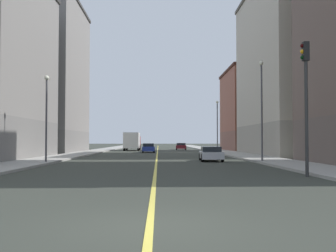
{
  "coord_description": "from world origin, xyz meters",
  "views": [
    {
      "loc": [
        0.18,
        -8.16,
        1.72
      ],
      "look_at": [
        1.08,
        30.82,
        3.09
      ],
      "focal_mm": 43.45,
      "sensor_mm": 36.0,
      "label": 1
    }
  ],
  "objects": [
    {
      "name": "lane_center_stripe",
      "position": [
        0.0,
        49.0,
        0.01
      ],
      "size": [
        0.16,
        154.0,
        0.01
      ],
      "primitive_type": "cube",
      "color": "#E5D14C",
      "rests_on": "ground"
    },
    {
      "name": "sidewalk_left",
      "position": [
        9.37,
        49.0,
        0.07
      ],
      "size": [
        3.63,
        168.0,
        0.15
      ],
      "primitive_type": "cube",
      "color": "#9E9B93",
      "rests_on": "ground"
    },
    {
      "name": "street_lamp_right_near",
      "position": [
        -8.16,
        22.11,
        4.08
      ],
      "size": [
        0.36,
        0.36,
        6.4
      ],
      "color": "#4C4C51",
      "rests_on": "ground"
    },
    {
      "name": "street_lamp_left_far",
      "position": [
        8.16,
        46.81,
        4.38
      ],
      "size": [
        0.36,
        0.36,
        6.96
      ],
      "color": "#4C4C51",
      "rests_on": "ground"
    },
    {
      "name": "building_right_distant",
      "position": [
        -16.72,
        49.95,
        10.73
      ],
      "size": [
        11.37,
        17.42,
        21.44
      ],
      "color": "slate",
      "rests_on": "ground"
    },
    {
      "name": "traffic_light_left_near",
      "position": [
        7.14,
        10.82,
        4.11
      ],
      "size": [
        0.4,
        0.32,
        6.39
      ],
      "color": "#2D2D2D",
      "rests_on": "ground"
    },
    {
      "name": "building_left_mid",
      "position": [
        16.72,
        38.63,
        10.02
      ],
      "size": [
        11.37,
        20.58,
        20.02
      ],
      "color": "#9D9688",
      "rests_on": "ground"
    },
    {
      "name": "box_truck",
      "position": [
        -4.25,
        59.92,
        1.6
      ],
      "size": [
        2.54,
        7.92,
        2.97
      ],
      "color": "maroon",
      "rests_on": "ground"
    },
    {
      "name": "sidewalk_right",
      "position": [
        -9.37,
        49.0,
        0.07
      ],
      "size": [
        3.63,
        168.0,
        0.15
      ],
      "primitive_type": "cube",
      "color": "#9E9B93",
      "rests_on": "ground"
    },
    {
      "name": "car_silver",
      "position": [
        4.51,
        25.44,
        0.6
      ],
      "size": [
        1.91,
        4.4,
        1.2
      ],
      "color": "silver",
      "rests_on": "ground"
    },
    {
      "name": "car_maroon",
      "position": [
        4.26,
        65.74,
        0.62
      ],
      "size": [
        1.99,
        3.98,
        1.23
      ],
      "color": "maroon",
      "rests_on": "ground"
    },
    {
      "name": "street_lamp_left_near",
      "position": [
        8.16,
        22.99,
        4.8
      ],
      "size": [
        0.36,
        0.36,
        7.75
      ],
      "color": "#4C4C51",
      "rests_on": "ground"
    },
    {
      "name": "building_left_far",
      "position": [
        16.72,
        57.21,
        6.55
      ],
      "size": [
        11.37,
        14.66,
        13.09
      ],
      "color": "brown",
      "rests_on": "ground"
    },
    {
      "name": "ground_plane",
      "position": [
        0.0,
        0.0,
        0.0
      ],
      "size": [
        400.0,
        400.0,
        0.0
      ],
      "primitive_type": "plane",
      "color": "#33362F",
      "rests_on": "ground"
    },
    {
      "name": "car_blue",
      "position": [
        -1.27,
        49.16,
        0.62
      ],
      "size": [
        1.87,
        3.96,
        1.29
      ],
      "color": "#23389E",
      "rests_on": "ground"
    }
  ]
}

